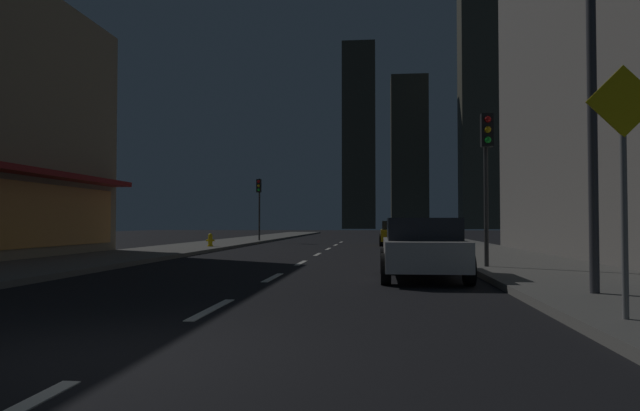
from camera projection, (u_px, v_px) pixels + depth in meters
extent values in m
cube|color=black|center=(339.00, 244.00, 37.58)|extent=(78.00, 136.00, 0.10)
cube|color=#605E59|center=(449.00, 243.00, 36.88)|extent=(4.00, 76.00, 0.15)
cube|color=#605E59|center=(233.00, 242.00, 38.28)|extent=(4.00, 76.00, 0.15)
cube|color=silver|center=(212.00, 309.00, 8.94)|extent=(0.16, 2.20, 0.01)
cube|color=silver|center=(273.00, 278.00, 14.11)|extent=(0.16, 2.20, 0.01)
cube|color=silver|center=(301.00, 263.00, 19.28)|extent=(0.16, 2.20, 0.01)
cube|color=silver|center=(318.00, 254.00, 24.45)|extent=(0.16, 2.20, 0.01)
cube|color=silver|center=(328.00, 249.00, 29.62)|extent=(0.16, 2.20, 0.01)
cube|color=silver|center=(336.00, 245.00, 34.79)|extent=(0.16, 2.20, 0.01)
cube|color=silver|center=(341.00, 242.00, 39.96)|extent=(0.16, 2.20, 0.01)
cube|color=#333026|center=(359.00, 136.00, 131.91)|extent=(7.44, 6.37, 42.20)
cube|color=#3A372B|center=(409.00, 153.00, 135.94)|extent=(8.50, 8.22, 35.48)
cube|color=#444133|center=(479.00, 79.00, 125.86)|extent=(8.50, 7.38, 65.08)
cube|color=silver|center=(422.00, 253.00, 13.81)|extent=(1.80, 4.20, 0.65)
cube|color=black|center=(423.00, 230.00, 13.63)|extent=(1.64, 2.00, 0.55)
cylinder|color=black|center=(385.00, 261.00, 15.28)|extent=(0.22, 0.68, 0.68)
cylinder|color=black|center=(452.00, 261.00, 15.10)|extent=(0.22, 0.68, 0.68)
cylinder|color=black|center=(386.00, 269.00, 12.50)|extent=(0.22, 0.68, 0.68)
cylinder|color=black|center=(469.00, 270.00, 12.32)|extent=(0.22, 0.68, 0.68)
sphere|color=white|center=(396.00, 247.00, 15.90)|extent=(0.18, 0.18, 0.18)
sphere|color=white|center=(437.00, 248.00, 15.79)|extent=(0.18, 0.18, 0.18)
cube|color=gold|center=(396.00, 235.00, 34.26)|extent=(1.80, 4.20, 0.65)
cube|color=black|center=(396.00, 226.00, 34.08)|extent=(1.64, 2.00, 0.55)
cylinder|color=black|center=(381.00, 239.00, 35.74)|extent=(0.22, 0.68, 0.68)
cylinder|color=black|center=(410.00, 239.00, 35.56)|extent=(0.22, 0.68, 0.68)
cylinder|color=black|center=(381.00, 240.00, 32.95)|extent=(0.22, 0.68, 0.68)
cylinder|color=black|center=(413.00, 241.00, 32.78)|extent=(0.22, 0.68, 0.68)
sphere|color=white|center=(386.00, 234.00, 36.36)|extent=(0.18, 0.18, 0.18)
sphere|color=white|center=(404.00, 234.00, 36.25)|extent=(0.18, 0.18, 0.18)
cylinder|color=gold|center=(210.00, 241.00, 29.28)|extent=(0.22, 0.22, 0.55)
sphere|color=gold|center=(210.00, 235.00, 29.29)|extent=(0.21, 0.21, 0.21)
cylinder|color=gold|center=(210.00, 246.00, 29.27)|extent=(0.30, 0.30, 0.06)
cylinder|color=gold|center=(207.00, 240.00, 29.29)|extent=(0.10, 0.10, 0.10)
cylinder|color=gold|center=(213.00, 240.00, 29.26)|extent=(0.10, 0.10, 0.10)
cylinder|color=#2D2D2D|center=(486.00, 190.00, 15.87)|extent=(0.12, 0.12, 4.20)
cube|color=black|center=(487.00, 130.00, 15.72)|extent=(0.32, 0.24, 0.90)
sphere|color=red|center=(488.00, 119.00, 15.60)|extent=(0.18, 0.18, 0.18)
sphere|color=#F2B20C|center=(488.00, 130.00, 15.59)|extent=(0.18, 0.18, 0.18)
sphere|color=#19D833|center=(488.00, 140.00, 15.58)|extent=(0.18, 0.18, 0.18)
cylinder|color=#2D2D2D|center=(259.00, 209.00, 39.41)|extent=(0.12, 0.12, 4.20)
cube|color=black|center=(259.00, 186.00, 39.26)|extent=(0.32, 0.24, 0.90)
sphere|color=red|center=(258.00, 182.00, 39.14)|extent=(0.18, 0.18, 0.18)
sphere|color=#F2B20C|center=(258.00, 186.00, 39.13)|extent=(0.18, 0.18, 0.18)
sphere|color=#19D833|center=(258.00, 190.00, 39.12)|extent=(0.18, 0.18, 0.18)
cylinder|color=#38383D|center=(592.00, 102.00, 9.88)|extent=(0.16, 0.16, 6.50)
cylinder|color=slate|center=(624.00, 222.00, 7.18)|extent=(0.08, 0.08, 2.40)
cube|color=yellow|center=(623.00, 101.00, 7.20)|extent=(0.91, 0.03, 0.91)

